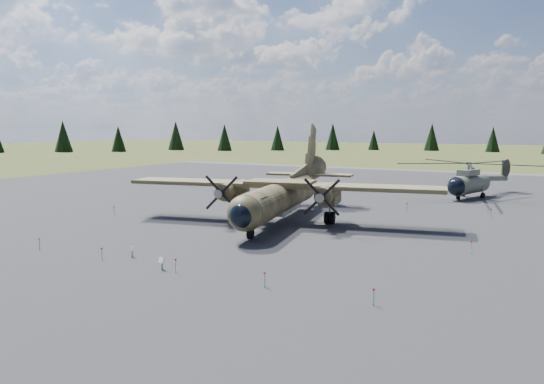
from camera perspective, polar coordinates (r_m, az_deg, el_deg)
The scene contains 8 objects.
ground at distance 43.99m, azimuth -1.23°, elevation -4.18°, with size 500.00×500.00×0.00m, color brown.
apron at distance 52.76m, azimuth 4.19°, elevation -2.32°, with size 120.00×120.00×0.04m, color slate.
transport_plane at distance 48.55m, azimuth 1.25°, elevation 0.11°, with size 28.57×25.66×9.43m.
helicopter_near at distance 67.94m, azimuth 20.54°, elevation 1.95°, with size 21.36×21.75×4.35m.
info_placard_left at distance 36.27m, azimuth -14.85°, elevation -6.00°, with size 0.49×0.21×0.77m.
info_placard_right at distance 32.75m, azimuth -11.79°, elevation -7.32°, with size 0.52×0.33×0.76m.
barrier_fence at distance 44.06m, azimuth -1.80°, elevation -3.49°, with size 33.12×29.62×0.85m.
treeline at distance 50.33m, azimuth -4.50°, elevation 2.77°, with size 321.95×327.96×10.99m.
Camera 1 is at (21.52, -37.42, 8.50)m, focal length 35.00 mm.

